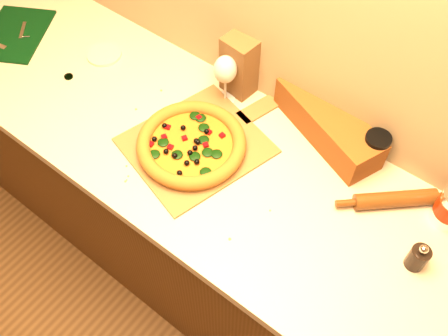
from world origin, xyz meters
TOP-DOWN VIEW (x-y plane):
  - cabinet at (0.00, 1.43)m, footprint 2.80×0.65m
  - countertop at (0.00, 1.43)m, footprint 2.84×0.68m
  - pizza_peel at (-0.20, 1.44)m, footprint 0.47×0.60m
  - pizza at (-0.21, 1.40)m, footprint 0.35×0.35m
  - cutting_board at (-1.12, 1.41)m, footprint 0.35×0.38m
  - bottle_cap at (-0.78, 1.38)m, footprint 0.04×0.04m
  - pepper_grinder at (0.54, 1.47)m, footprint 0.05×0.05m
  - rolling_pin at (0.40, 1.62)m, footprint 0.28×0.26m
  - bread_bag at (0.10, 1.72)m, footprint 0.43×0.28m
  - wine_glass at (-0.26, 1.64)m, footprint 0.08×0.08m
  - paper_bag at (-0.25, 1.72)m, footprint 0.12×0.10m
  - dark_jar at (0.27, 1.71)m, footprint 0.08×0.08m
  - side_plate at (-0.75, 1.54)m, footprint 0.15×0.15m

SIDE VIEW (x-z plane):
  - cabinet at x=0.00m, z-range 0.00..0.86m
  - countertop at x=0.00m, z-range 0.86..0.90m
  - bottle_cap at x=-0.78m, z-range 0.90..0.91m
  - pizza_peel at x=-0.20m, z-range 0.90..0.91m
  - cutting_board at x=-1.12m, z-range 0.89..0.92m
  - side_plate at x=-0.75m, z-range 0.90..0.91m
  - rolling_pin at x=0.40m, z-range 0.90..0.95m
  - pizza at x=-0.21m, z-range 0.91..0.96m
  - pepper_grinder at x=0.54m, z-range 0.89..0.99m
  - bread_bag at x=0.10m, z-range 0.90..1.01m
  - dark_jar at x=0.27m, z-range 0.90..1.03m
  - paper_bag at x=-0.25m, z-range 0.90..1.12m
  - wine_glass at x=-0.26m, z-range 0.94..1.13m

